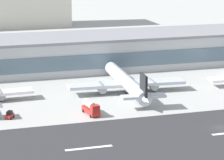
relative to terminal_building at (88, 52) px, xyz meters
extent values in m
plane|color=#A8A8A3|center=(15.56, -84.51, -6.77)|extent=(1400.00, 1400.00, 0.00)
cube|color=white|center=(-22.92, -89.39, -6.68)|extent=(12.00, 1.20, 0.01)
cube|color=#B7BABC|center=(0.00, 0.06, -0.50)|extent=(153.63, 29.64, 12.53)
cube|color=slate|center=(0.00, -14.91, -1.13)|extent=(149.02, 0.30, 5.64)
cube|color=gray|center=(0.00, 0.06, 6.26)|extent=(155.17, 29.93, 1.00)
cylinder|color=gray|center=(-39.37, -39.40, -4.79)|extent=(2.85, 5.66, 2.57)
cylinder|color=silver|center=(2.92, -40.44, -3.24)|extent=(7.39, 45.69, 4.55)
sphere|color=silver|center=(4.35, -17.74, -3.24)|extent=(4.32, 4.32, 4.32)
cone|color=silver|center=(1.50, -63.14, -3.24)|extent=(4.60, 8.43, 4.09)
cube|color=silver|center=(2.87, -41.35, -3.70)|extent=(40.38, 9.32, 1.00)
cylinder|color=gray|center=(11.86, -41.91, -4.50)|extent=(3.35, 6.54, 2.96)
cylinder|color=gray|center=(-6.12, -40.78, -4.50)|extent=(3.35, 6.54, 2.96)
cube|color=silver|center=(1.62, -61.32, -2.79)|extent=(13.82, 4.60, 0.80)
cube|color=black|center=(1.62, -61.32, 0.39)|extent=(1.11, 6.17, 7.28)
cylinder|color=black|center=(2.78, -42.71, -6.14)|extent=(0.82, 0.82, 1.25)
cube|color=#B2231E|center=(-15.24, -62.22, -5.62)|extent=(3.70, 8.77, 1.40)
cylinder|color=silver|center=(-15.38, -61.21, -3.87)|extent=(2.84, 6.01, 2.10)
cube|color=#B2231E|center=(-14.82, -65.42, -4.02)|extent=(2.64, 2.34, 1.80)
cylinder|color=black|center=(-16.14, -65.34, -6.32)|extent=(0.40, 0.93, 0.90)
cylinder|color=black|center=(-13.56, -64.99, -6.32)|extent=(0.40, 0.93, 0.90)
cylinder|color=black|center=(-16.92, -59.44, -6.32)|extent=(0.40, 0.93, 0.90)
cylinder|color=black|center=(-14.35, -59.10, -6.32)|extent=(0.40, 0.93, 0.90)
cube|color=#B2231E|center=(-38.75, -59.18, -5.97)|extent=(3.00, 3.57, 1.00)
cube|color=black|center=(-38.75, -59.18, -5.02)|extent=(2.08, 2.30, 0.90)
cylinder|color=black|center=(-37.50, -58.62, -6.47)|extent=(0.54, 0.66, 0.60)
cylinder|color=black|center=(-38.88, -57.81, -6.47)|extent=(0.54, 0.66, 0.60)
cylinder|color=black|center=(-38.63, -60.55, -6.47)|extent=(0.54, 0.66, 0.60)
cylinder|color=black|center=(-40.01, -59.74, -6.47)|extent=(0.54, 0.66, 0.60)
camera|label=1|loc=(-54.71, -214.27, 41.95)|focal=88.79mm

